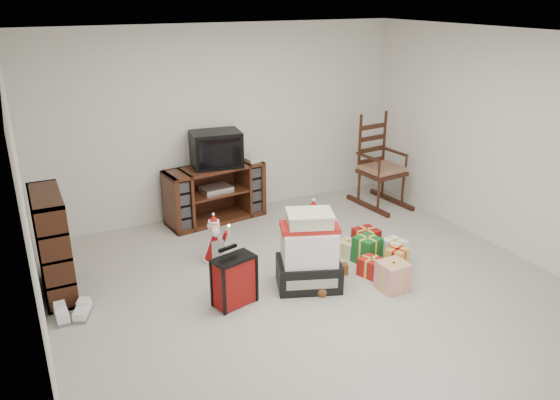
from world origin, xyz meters
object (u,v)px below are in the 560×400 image
object	(u,v)px
gift_pile	(309,255)
mrs_claus_figurine	(215,243)
teddy_bear	(324,277)
gift_cluster	(377,256)
tv_stand	(215,193)
crt_television	(216,149)
rocking_chair	(379,173)
sneaker_pair	(72,313)
santa_figurine	(313,232)
bookshelf	(53,246)
red_suitcase	(234,281)

from	to	relation	value
gift_pile	mrs_claus_figurine	bearing A→B (deg)	145.38
teddy_bear	gift_cluster	xyz separation A→B (m)	(0.80, 0.19, -0.03)
mrs_claus_figurine	gift_cluster	xyz separation A→B (m)	(1.56, -0.92, -0.09)
teddy_bear	mrs_claus_figurine	xyz separation A→B (m)	(-0.76, 1.11, 0.06)
tv_stand	crt_television	size ratio (longest dim) A/B	2.01
rocking_chair	crt_television	distance (m)	2.35
crt_television	rocking_chair	bearing A→B (deg)	-4.81
gift_pile	mrs_claus_figurine	size ratio (longest dim) A/B	1.41
tv_stand	sneaker_pair	xyz separation A→B (m)	(-2.02, -1.63, -0.32)
santa_figurine	mrs_claus_figurine	bearing A→B (deg)	164.90
tv_stand	gift_cluster	bearing A→B (deg)	-68.34
bookshelf	gift_pile	size ratio (longest dim) A/B	1.31
rocking_chair	gift_pile	xyz separation A→B (m)	(-2.04, -1.62, -0.11)
santa_figurine	mrs_claus_figurine	xyz separation A→B (m)	(-1.10, 0.30, -0.03)
mrs_claus_figurine	sneaker_pair	size ratio (longest dim) A/B	1.60
red_suitcase	crt_television	size ratio (longest dim) A/B	0.88
gift_cluster	crt_television	bearing A→B (deg)	118.07
tv_stand	mrs_claus_figurine	xyz separation A→B (m)	(-0.42, -1.12, -0.15)
mrs_claus_figurine	crt_television	size ratio (longest dim) A/B	0.85
crt_television	red_suitcase	bearing A→B (deg)	-99.38
rocking_chair	sneaker_pair	distance (m)	4.48
bookshelf	rocking_chair	size ratio (longest dim) A/B	0.79
mrs_claus_figurine	sneaker_pair	world-z (taller)	mrs_claus_figurine
bookshelf	red_suitcase	bearing A→B (deg)	-34.08
red_suitcase	mrs_claus_figurine	xyz separation A→B (m)	(0.14, 0.95, -0.04)
rocking_chair	crt_television	bearing A→B (deg)	162.36
rocking_chair	sneaker_pair	xyz separation A→B (m)	(-4.31, -1.17, -0.41)
sneaker_pair	gift_cluster	bearing A→B (deg)	-0.07
gift_pile	sneaker_pair	bearing A→B (deg)	-171.09
teddy_bear	gift_pile	bearing A→B (deg)	121.05
mrs_claus_figurine	crt_television	world-z (taller)	crt_television
gift_pile	crt_television	bearing A→B (deg)	115.91
tv_stand	teddy_bear	bearing A→B (deg)	-88.77
red_suitcase	sneaker_pair	xyz separation A→B (m)	(-1.45, 0.45, -0.21)
tv_stand	rocking_chair	distance (m)	2.33
gift_pile	sneaker_pair	world-z (taller)	gift_pile
gift_pile	sneaker_pair	distance (m)	2.34
tv_stand	bookshelf	bearing A→B (deg)	-160.63
red_suitcase	teddy_bear	world-z (taller)	red_suitcase
red_suitcase	mrs_claus_figurine	world-z (taller)	red_suitcase
red_suitcase	santa_figurine	bearing A→B (deg)	12.88
bookshelf	santa_figurine	bearing A→B (deg)	-7.67
mrs_claus_figurine	crt_television	distance (m)	1.44
bookshelf	mrs_claus_figurine	distance (m)	1.68
tv_stand	gift_pile	distance (m)	2.10
santa_figurine	crt_television	bearing A→B (deg)	113.79
santa_figurine	sneaker_pair	distance (m)	2.71
teddy_bear	gift_cluster	bearing A→B (deg)	13.50
rocking_chair	red_suitcase	distance (m)	3.28
gift_pile	red_suitcase	distance (m)	0.82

